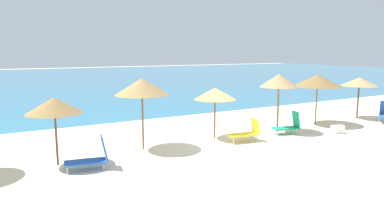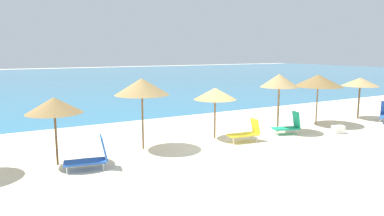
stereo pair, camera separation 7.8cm
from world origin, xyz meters
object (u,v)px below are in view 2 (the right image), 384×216
at_px(beach_umbrella_2, 142,87).
at_px(beach_umbrella_3, 215,94).
at_px(beach_umbrella_6, 360,82).
at_px(beach_umbrella_1, 54,105).
at_px(beach_umbrella_5, 318,81).
at_px(lounge_chair_2, 246,132).
at_px(lounge_chair_0, 289,125).
at_px(cooler_box, 338,130).
at_px(lounge_chair_1, 91,157).
at_px(beach_umbrella_4, 279,81).

bearing_deg(beach_umbrella_2, beach_umbrella_3, 0.30).
relative_size(beach_umbrella_2, beach_umbrella_6, 1.19).
xyz_separation_m(beach_umbrella_1, beach_umbrella_5, (13.83, 0.32, 0.29)).
bearing_deg(beach_umbrella_6, lounge_chair_2, -173.55).
xyz_separation_m(beach_umbrella_2, lounge_chair_0, (7.32, -1.08, -2.19)).
bearing_deg(lounge_chair_0, lounge_chair_2, 110.64).
relative_size(beach_umbrella_2, cooler_box, 5.04).
xyz_separation_m(beach_umbrella_2, lounge_chair_1, (-2.53, -1.55, -2.20)).
distance_m(beach_umbrella_2, beach_umbrella_5, 10.33).
bearing_deg(beach_umbrella_2, beach_umbrella_6, -0.68).
relative_size(beach_umbrella_4, lounge_chair_0, 2.09).
distance_m(beach_umbrella_6, lounge_chair_0, 6.94).
bearing_deg(lounge_chair_0, cooler_box, -98.95).
relative_size(lounge_chair_0, lounge_chair_2, 0.93).
height_order(beach_umbrella_4, lounge_chair_2, beach_umbrella_4).
bearing_deg(beach_umbrella_6, beach_umbrella_3, 178.98).
height_order(beach_umbrella_5, cooler_box, beach_umbrella_5).
bearing_deg(beach_umbrella_1, beach_umbrella_3, 3.74).
relative_size(beach_umbrella_2, beach_umbrella_3, 1.24).
relative_size(beach_umbrella_1, beach_umbrella_3, 1.03).
relative_size(beach_umbrella_3, lounge_chair_0, 1.69).
xyz_separation_m(beach_umbrella_3, beach_umbrella_6, (10.35, -0.18, 0.12)).
bearing_deg(lounge_chair_1, beach_umbrella_5, -72.77).
bearing_deg(beach_umbrella_6, lounge_chair_0, -172.16).
distance_m(lounge_chair_0, lounge_chair_2, 2.81).
xyz_separation_m(beach_umbrella_6, lounge_chair_2, (-9.45, -1.07, -1.80)).
bearing_deg(lounge_chair_2, beach_umbrella_6, -75.77).
relative_size(beach_umbrella_4, beach_umbrella_5, 1.06).
bearing_deg(beach_umbrella_2, beach_umbrella_4, -3.73).
bearing_deg(beach_umbrella_6, beach_umbrella_1, -179.08).
bearing_deg(beach_umbrella_3, cooler_box, -20.41).
distance_m(lounge_chair_0, lounge_chair_1, 9.87).
bearing_deg(beach_umbrella_6, beach_umbrella_4, -177.50).
bearing_deg(beach_umbrella_6, cooler_box, -155.25).
bearing_deg(lounge_chair_2, cooler_box, -93.00).
bearing_deg(beach_umbrella_1, beach_umbrella_4, -0.10).
height_order(beach_umbrella_3, lounge_chair_1, beach_umbrella_3).
distance_m(beach_umbrella_1, beach_umbrella_3, 7.13).
relative_size(lounge_chair_2, cooler_box, 2.57).
bearing_deg(lounge_chair_1, lounge_chair_2, -76.52).
bearing_deg(beach_umbrella_6, lounge_chair_1, -175.20).
bearing_deg(beach_umbrella_2, beach_umbrella_1, -172.72).
xyz_separation_m(lounge_chair_0, lounge_chair_1, (-9.86, -0.47, -0.00)).
xyz_separation_m(beach_umbrella_5, lounge_chair_2, (-5.81, -1.11, -2.03)).
distance_m(beach_umbrella_4, beach_umbrella_6, 6.86).
bearing_deg(lounge_chair_0, beach_umbrella_5, -54.90).
relative_size(beach_umbrella_1, lounge_chair_2, 1.63).
distance_m(beach_umbrella_5, lounge_chair_1, 13.10).
bearing_deg(beach_umbrella_4, beach_umbrella_3, 172.16).
bearing_deg(beach_umbrella_2, lounge_chair_1, -148.52).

